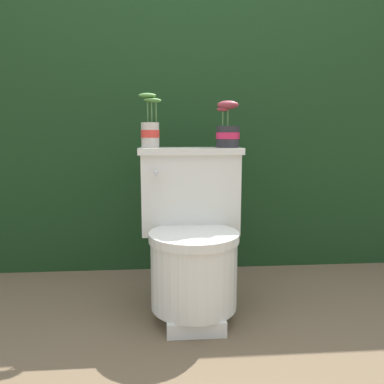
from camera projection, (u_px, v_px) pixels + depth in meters
The scene contains 5 objects.
ground_plane at pixel (199, 322), 1.61m from camera, with size 12.00×12.00×0.00m, color brown.
hedge_backdrop at pixel (184, 137), 2.58m from camera, with size 4.10×0.89×1.57m.
toilet at pixel (192, 239), 1.66m from camera, with size 0.47×0.51×0.74m.
potted_plant_left at pixel (150, 128), 1.72m from camera, with size 0.10×0.09×0.25m.
potted_plant_midleft at pixel (228, 131), 1.73m from camera, with size 0.11×0.11×0.22m.
Camera 1 is at (-0.14, -1.50, 0.80)m, focal length 35.00 mm.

